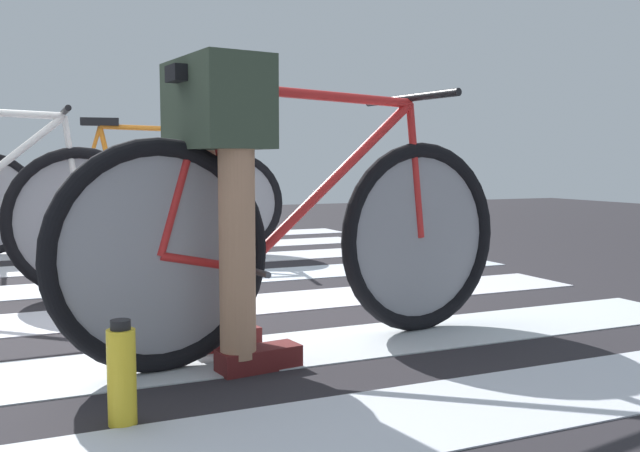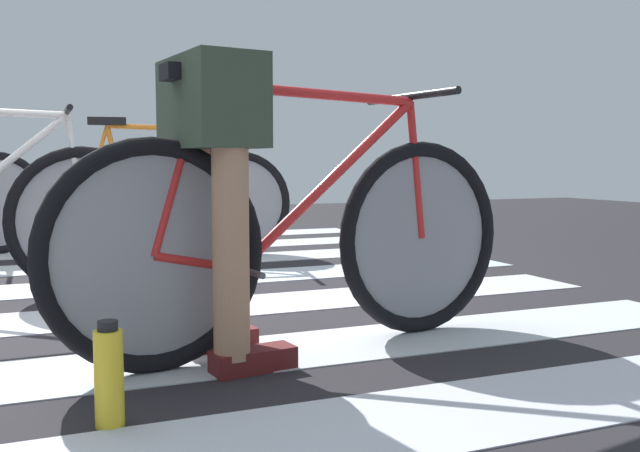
{
  "view_description": "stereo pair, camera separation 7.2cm",
  "coord_description": "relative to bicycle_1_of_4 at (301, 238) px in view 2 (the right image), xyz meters",
  "views": [
    {
      "loc": [
        -0.13,
        -3.08,
        0.66
      ],
      "look_at": [
        0.99,
        -0.56,
        0.41
      ],
      "focal_mm": 39.59,
      "sensor_mm": 36.0,
      "label": 1
    },
    {
      "loc": [
        -0.06,
        -3.08,
        0.66
      ],
      "look_at": [
        0.99,
        -0.56,
        0.41
      ],
      "focal_mm": 39.59,
      "sensor_mm": 36.0,
      "label": 2
    }
  ],
  "objects": [
    {
      "name": "ground",
      "position": [
        -0.79,
        0.88,
        -0.4
      ],
      "size": [
        18.0,
        14.0,
        0.02
      ],
      "color": "#242226"
    },
    {
      "name": "crosswalk_markings",
      "position": [
        -0.77,
        0.78,
        -0.38
      ],
      "size": [
        5.47,
        6.49,
        0.0
      ],
      "color": "silver",
      "rests_on": "ground"
    },
    {
      "name": "bicycle_1_of_4",
      "position": [
        0.0,
        0.0,
        0.0
      ],
      "size": [
        1.73,
        0.52,
        0.93
      ],
      "rotation": [
        0.0,
        0.0,
        0.14
      ],
      "color": "black",
      "rests_on": "ground"
    },
    {
      "name": "cyclist_1_of_4",
      "position": [
        -0.31,
        -0.04,
        0.24
      ],
      "size": [
        0.36,
        0.44,
        0.96
      ],
      "rotation": [
        0.0,
        0.0,
        0.14
      ],
      "color": "#A87A5B",
      "rests_on": "ground"
    },
    {
      "name": "bicycle_3_of_4",
      "position": [
        -0.01,
        2.58,
        0.0
      ],
      "size": [
        1.72,
        0.54,
        0.93
      ],
      "rotation": [
        0.0,
        0.0,
        -0.16
      ],
      "color": "black",
      "rests_on": "ground"
    },
    {
      "name": "water_bottle",
      "position": [
        -0.68,
        -0.47,
        -0.26
      ],
      "size": [
        0.07,
        0.07,
        0.26
      ],
      "color": "gold",
      "rests_on": "ground"
    }
  ]
}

